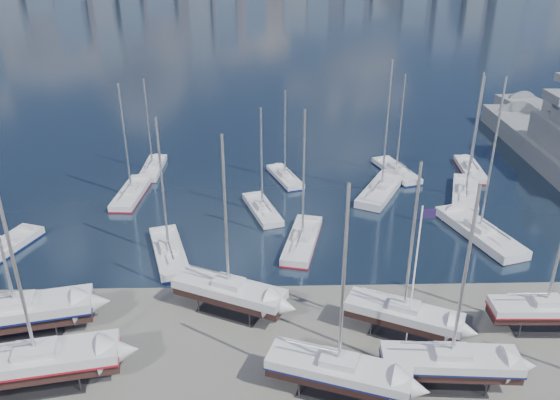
{
  "coord_description": "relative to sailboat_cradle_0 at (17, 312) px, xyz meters",
  "views": [
    {
      "loc": [
        -4.81,
        -41.13,
        27.63
      ],
      "look_at": [
        -3.61,
        8.0,
        4.82
      ],
      "focal_mm": 35.0,
      "sensor_mm": 36.0,
      "label": 1
    }
  ],
  "objects": [
    {
      "name": "sailboat_moored_2",
      "position": [
        3.77,
        34.49,
        -1.84
      ],
      "size": [
        2.45,
        8.71,
        13.15
      ],
      "rotation": [
        0.0,
        0.0,
        1.57
      ],
      "color": "black",
      "rests_on": "water"
    },
    {
      "name": "ground",
      "position": [
        24.16,
        -3.67,
        -2.17
      ],
      "size": [
        1400.0,
        1400.0,
        0.0
      ],
      "primitive_type": "plane",
      "color": "#605E59",
      "rests_on": "ground"
    },
    {
      "name": "sailboat_moored_9",
      "position": [
        41.48,
        15.06,
        -1.84
      ],
      "size": [
        6.56,
        12.11,
        17.61
      ],
      "rotation": [
        0.0,
        0.0,
        1.87
      ],
      "color": "black",
      "rests_on": "water"
    },
    {
      "name": "sailboat_cradle_6",
      "position": [
        40.91,
        -0.32,
        -0.2
      ],
      "size": [
        8.59,
        2.6,
        13.96
      ],
      "rotation": [
        0.0,
        0.0,
        -0.03
      ],
      "color": "#2D2D33",
      "rests_on": "ground"
    },
    {
      "name": "sailboat_cradle_4",
      "position": [
        29.68,
        -0.76,
        -0.17
      ],
      "size": [
        9.04,
        6.06,
        14.55
      ],
      "rotation": [
        0.0,
        0.0,
        -0.45
      ],
      "color": "#2D2D33",
      "rests_on": "ground"
    },
    {
      "name": "sailboat_moored_8",
      "position": [
        36.57,
        32.68,
        -1.86
      ],
      "size": [
        5.18,
        9.72,
        13.99
      ],
      "rotation": [
        0.0,
        0.0,
        1.86
      ],
      "color": "black",
      "rests_on": "water"
    },
    {
      "name": "sailboat_cradle_0",
      "position": [
        0.0,
        0.0,
        0.0
      ],
      "size": [
        11.56,
        5.47,
        17.87
      ],
      "rotation": [
        0.0,
        0.0,
        0.22
      ],
      "color": "#2D2D33",
      "rests_on": "ground"
    },
    {
      "name": "sailboat_moored_1",
      "position": [
        2.76,
        26.18,
        -1.86
      ],
      "size": [
        3.36,
        9.87,
        14.52
      ],
      "rotation": [
        0.0,
        0.0,
        1.5
      ],
      "color": "black",
      "rests_on": "water"
    },
    {
      "name": "sailboat_cradle_5",
      "position": [
        31.63,
        -6.15,
        -0.14
      ],
      "size": [
        9.52,
        3.27,
        15.19
      ],
      "rotation": [
        0.0,
        0.0,
        -0.07
      ],
      "color": "#2D2D33",
      "rests_on": "ground"
    },
    {
      "name": "sailboat_moored_11",
      "position": [
        46.7,
        32.96,
        -1.86
      ],
      "size": [
        3.36,
        9.29,
        13.59
      ],
      "rotation": [
        0.0,
        0.0,
        1.48
      ],
      "color": "black",
      "rests_on": "water"
    },
    {
      "name": "sailboat_moored_3",
      "position": [
        9.57,
        11.83,
        -1.86
      ],
      "size": [
        5.51,
        10.26,
        14.77
      ],
      "rotation": [
        0.0,
        0.0,
        1.86
      ],
      "color": "black",
      "rests_on": "water"
    },
    {
      "name": "sailboat_cradle_2",
      "position": [
        16.09,
        2.6,
        -0.12
      ],
      "size": [
        9.71,
        6.42,
        15.51
      ],
      "rotation": [
        0.0,
        0.0,
        -0.44
      ],
      "color": "#2D2D33",
      "rests_on": "ground"
    },
    {
      "name": "sailboat_moored_7",
      "position": [
        33.35,
        26.33,
        -1.84
      ],
      "size": [
        8.09,
        11.48,
        17.08
      ],
      "rotation": [
        0.0,
        0.0,
        1.08
      ],
      "color": "black",
      "rests_on": "water"
    },
    {
      "name": "sailboat_moored_0",
      "position": [
        -7.19,
        12.47,
        -1.86
      ],
      "size": [
        5.89,
        10.31,
        14.87
      ],
      "rotation": [
        0.0,
        0.0,
        1.24
      ],
      "color": "black",
      "rests_on": "water"
    },
    {
      "name": "sailboat_moored_4",
      "position": [
        18.69,
        21.29,
        -1.84
      ],
      "size": [
        4.84,
        8.85,
        12.88
      ],
      "rotation": [
        0.0,
        0.0,
        1.88
      ],
      "color": "black",
      "rests_on": "water"
    },
    {
      "name": "sailboat_moored_6",
      "position": [
        22.82,
        13.85,
        -1.86
      ],
      "size": [
        4.96,
        10.29,
        14.82
      ],
      "rotation": [
        0.0,
        0.0,
        1.34
      ],
      "color": "black",
      "rests_on": "water"
    },
    {
      "name": "sailboat_cradle_3",
      "position": [
        23.91,
        -6.81,
        -0.12
      ],
      "size": [
        10.0,
        5.8,
        15.63
      ],
      "rotation": [
        0.0,
        0.0,
        -0.34
      ],
      "color": "#2D2D33",
      "rests_on": "ground"
    },
    {
      "name": "sailboat_moored_5",
      "position": [
        21.58,
        30.98,
        -1.86
      ],
      "size": [
        4.9,
        8.55,
        12.33
      ],
      "rotation": [
        0.0,
        0.0,
        1.91
      ],
      "color": "black",
      "rests_on": "water"
    },
    {
      "name": "sailboat_moored_10",
      "position": [
        43.28,
        24.92,
        -1.86
      ],
      "size": [
        6.23,
        11.0,
        15.86
      ],
      "rotation": [
        0.0,
        0.0,
        1.24
      ],
      "color": "black",
      "rests_on": "water"
    },
    {
      "name": "flagpole",
      "position": [
        29.98,
        -1.53,
        4.5
      ],
      "size": [
        1.03,
        0.12,
        11.62
      ],
      "color": "white",
      "rests_on": "ground"
    },
    {
      "name": "sailboat_cradle_1",
      "position": [
        3.61,
        -5.52,
        -0.03
      ],
      "size": [
        11.18,
        4.96,
        17.36
      ],
      "rotation": [
        0.0,
        0.0,
        0.18
      ],
      "color": "#2D2D33",
      "rests_on": "ground"
    }
  ]
}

